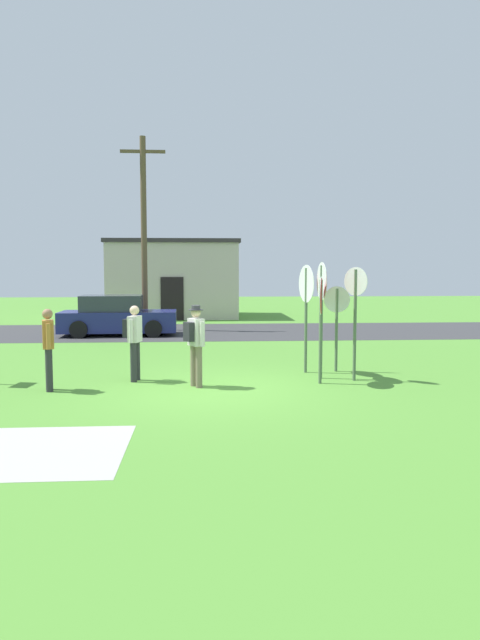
{
  "coord_description": "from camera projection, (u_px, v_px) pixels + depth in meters",
  "views": [
    {
      "loc": [
        -0.1,
        -11.72,
        2.51
      ],
      "look_at": [
        0.81,
        1.83,
        1.3
      ],
      "focal_mm": 32.54,
      "sensor_mm": 36.0,
      "label": 1
    }
  ],
  "objects": [
    {
      "name": "stop_sign_leaning_left",
      "position": [
        355.0,
        306.0,
        12.87
      ],
      "size": [
        0.39,
        0.51,
        2.54
      ],
      "color": "#51664C",
      "rests_on": "ground"
    },
    {
      "name": "person_in_dark_shirt",
      "position": [
        134.0,
        337.0,
        12.88
      ],
      "size": [
        0.41,
        0.56,
        1.69
      ],
      "color": "#2D2D33",
      "rests_on": "ground"
    },
    {
      "name": "concrete_path",
      "position": [
        9.0,
        451.0,
        7.96
      ],
      "size": [
        3.2,
        2.4,
        0.01
      ],
      "primitive_type": "cube",
      "color": "#ADAAA3",
      "rests_on": "ground"
    },
    {
      "name": "stop_sign_rear_right",
      "position": [
        306.0,
        298.0,
        13.87
      ],
      "size": [
        0.21,
        0.88,
        2.6
      ],
      "color": "#51664C",
      "rests_on": "ground"
    },
    {
      "name": "stop_sign_low_front",
      "position": [
        321.0,
        310.0,
        12.55
      ],
      "size": [
        0.23,
        0.81,
        2.34
      ],
      "color": "#51664C",
      "rests_on": "ground"
    },
    {
      "name": "stop_sign_tallest",
      "position": [
        337.0,
        315.0,
        14.06
      ],
      "size": [
        0.61,
        0.17,
        2.08
      ],
      "color": "#51664C",
      "rests_on": "ground"
    },
    {
      "name": "ground_plane",
      "position": [
        206.0,
        391.0,
        11.88
      ],
      "size": [
        80.0,
        80.0,
        0.0
      ],
      "primitive_type": "plane",
      "color": "#518E33"
    },
    {
      "name": "parked_car_on_street",
      "position": [
        117.0,
        317.0,
        21.82
      ],
      "size": [
        4.35,
        2.12,
        1.51
      ],
      "color": "navy",
      "rests_on": "ground"
    },
    {
      "name": "street_asphalt",
      "position": [
        204.0,
        332.0,
        23.1
      ],
      "size": [
        60.0,
        6.4,
        0.01
      ],
      "primitive_type": "cube",
      "color": "#38383A",
      "rests_on": "ground"
    },
    {
      "name": "stop_sign_center_cluster",
      "position": [
        322.0,
        298.0,
        13.12
      ],
      "size": [
        0.07,
        0.86,
        2.65
      ],
      "color": "#51664C",
      "rests_on": "ground"
    },
    {
      "name": "person_near_signs",
      "position": [
        48.0,
        345.0,
        11.85
      ],
      "size": [
        0.31,
        0.55,
        1.69
      ],
      "color": "#2D2D33",
      "rests_on": "ground"
    },
    {
      "name": "person_in_blue",
      "position": [
        195.0,
        340.0,
        12.23
      ],
      "size": [
        0.46,
        0.5,
        1.74
      ],
      "color": "#7A6B56",
      "rests_on": "ground"
    },
    {
      "name": "utility_pole",
      "position": [
        144.0,
        230.0,
        23.47
      ],
      "size": [
        1.8,
        0.24,
        7.78
      ],
      "color": "brown",
      "rests_on": "ground"
    },
    {
      "name": "building_background",
      "position": [
        174.0,
        278.0,
        30.41
      ],
      "size": [
        6.67,
        5.16,
        3.97
      ],
      "color": "beige",
      "rests_on": "ground"
    }
  ]
}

